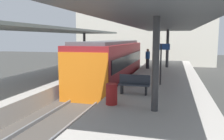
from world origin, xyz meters
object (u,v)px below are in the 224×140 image
object	(u,v)px
litter_bin	(112,94)
commuter_train	(111,63)
platform_sign	(161,55)
passenger_near_bench	(148,58)
platform_bench	(134,84)

from	to	relation	value
litter_bin	commuter_train	bearing A→B (deg)	105.59
platform_sign	passenger_near_bench	distance (m)	6.81
platform_sign	commuter_train	bearing A→B (deg)	137.34
commuter_train	platform_sign	xyz separation A→B (m)	(3.71, -3.42, 0.90)
platform_bench	litter_bin	world-z (taller)	platform_bench
litter_bin	platform_sign	bearing A→B (deg)	70.18
platform_bench	litter_bin	bearing A→B (deg)	-105.72
commuter_train	passenger_near_bench	xyz separation A→B (m)	(2.28, 3.20, 0.12)
platform_bench	litter_bin	xyz separation A→B (m)	(-0.54, -1.91, -0.06)
litter_bin	passenger_near_bench	world-z (taller)	passenger_near_bench
commuter_train	litter_bin	bearing A→B (deg)	-74.41
passenger_near_bench	platform_bench	bearing A→B (deg)	-87.35
platform_sign	litter_bin	distance (m)	4.74
platform_sign	passenger_near_bench	world-z (taller)	platform_sign
commuter_train	litter_bin	xyz separation A→B (m)	(2.16, -7.73, -0.33)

